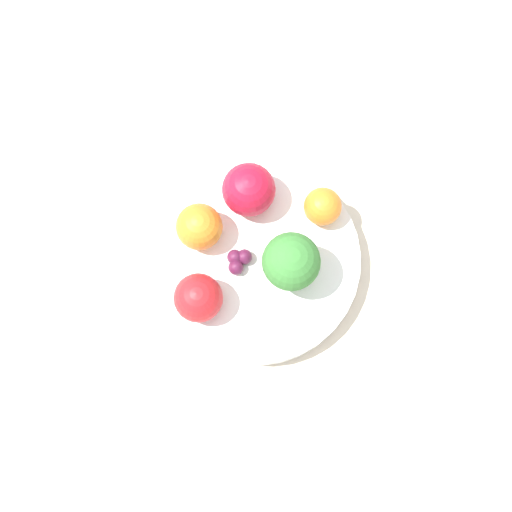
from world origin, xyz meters
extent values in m
plane|color=gray|center=(0.00, 0.00, 0.00)|extent=(6.00, 6.00, 0.00)
cube|color=beige|center=(0.00, 0.00, 0.01)|extent=(1.20, 1.20, 0.02)
cylinder|color=white|center=(0.00, 0.00, 0.03)|extent=(0.22, 0.22, 0.03)
cylinder|color=#8CB76B|center=(0.03, -0.02, 0.06)|extent=(0.02, 0.02, 0.02)
sphere|color=#387A33|center=(0.03, -0.02, 0.09)|extent=(0.06, 0.06, 0.06)
sphere|color=#B7142D|center=(-0.01, 0.07, 0.08)|extent=(0.06, 0.06, 0.06)
sphere|color=red|center=(-0.06, -0.04, 0.07)|extent=(0.05, 0.05, 0.05)
sphere|color=orange|center=(0.07, 0.05, 0.07)|extent=(0.04, 0.04, 0.04)
sphere|color=orange|center=(-0.06, 0.03, 0.07)|extent=(0.05, 0.05, 0.05)
sphere|color=#511938|center=(-0.01, 0.00, 0.06)|extent=(0.02, 0.02, 0.02)
sphere|color=#511938|center=(-0.02, 0.00, 0.06)|extent=(0.02, 0.02, 0.02)
sphere|color=#511938|center=(-0.02, -0.01, 0.06)|extent=(0.02, 0.02, 0.02)
camera|label=1|loc=(-0.01, -0.17, 0.78)|focal=50.00mm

